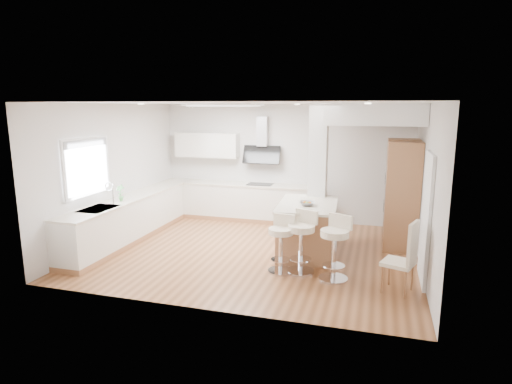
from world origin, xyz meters
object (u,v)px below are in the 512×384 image
(peninsula, at_px, (307,228))
(bar_stool_a, at_px, (281,241))
(dining_chair, at_px, (405,255))
(bar_stool_c, at_px, (335,244))
(bar_stool_b, at_px, (302,238))

(peninsula, relative_size, bar_stool_a, 1.71)
(dining_chair, bearing_deg, bar_stool_c, -173.65)
(peninsula, relative_size, bar_stool_b, 1.58)
(bar_stool_b, relative_size, bar_stool_c, 1.00)
(bar_stool_a, relative_size, bar_stool_c, 0.92)
(bar_stool_a, bearing_deg, peninsula, 82.90)
(peninsula, xyz_separation_m, bar_stool_b, (0.06, -0.95, 0.10))
(peninsula, distance_m, bar_stool_b, 0.96)
(bar_stool_c, bearing_deg, bar_stool_a, -160.96)
(bar_stool_a, xyz_separation_m, dining_chair, (1.94, -0.32, 0.05))
(bar_stool_a, relative_size, bar_stool_b, 0.93)
(bar_stool_c, height_order, dining_chair, dining_chair)
(bar_stool_b, bearing_deg, dining_chair, 6.14)
(bar_stool_c, bearing_deg, dining_chair, 11.13)
(peninsula, bearing_deg, bar_stool_c, -64.27)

